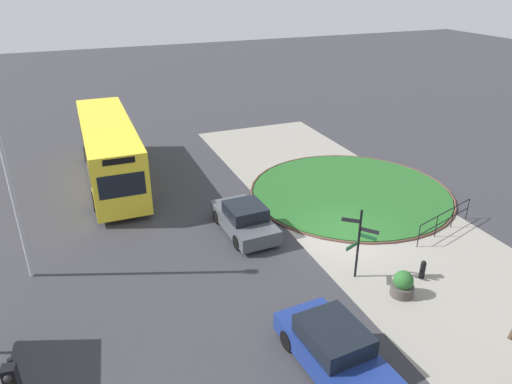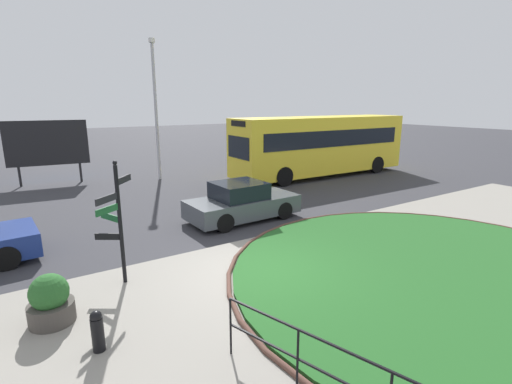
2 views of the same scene
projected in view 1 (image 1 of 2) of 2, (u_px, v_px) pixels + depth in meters
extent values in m
plane|color=#333338|center=(343.00, 234.00, 21.24)|extent=(120.00, 120.00, 0.00)
cube|color=gray|center=(379.00, 226.00, 21.89)|extent=(32.00, 8.15, 0.02)
cylinder|color=#235B23|center=(350.00, 192.00, 25.13)|extent=(10.28, 10.28, 0.10)
torus|color=brown|center=(350.00, 192.00, 25.13)|extent=(10.59, 10.59, 0.11)
cylinder|color=black|center=(358.00, 245.00, 17.70)|extent=(0.09, 0.09, 2.82)
sphere|color=black|center=(362.00, 211.00, 17.08)|extent=(0.10, 0.10, 0.10)
cube|color=black|center=(350.00, 220.00, 17.37)|extent=(0.44, 0.53, 0.15)
cube|color=black|center=(370.00, 231.00, 17.23)|extent=(0.53, 0.45, 0.15)
cube|color=#195128|center=(369.00, 237.00, 17.32)|extent=(0.53, 0.39, 0.15)
cube|color=#195128|center=(352.00, 246.00, 17.40)|extent=(0.29, 0.66, 0.15)
cube|color=black|center=(357.00, 256.00, 17.52)|extent=(0.49, 0.34, 0.15)
cylinder|color=black|center=(422.00, 271.00, 18.11)|extent=(0.21, 0.21, 0.63)
sphere|color=black|center=(424.00, 263.00, 17.96)|extent=(0.20, 0.20, 0.20)
cube|color=black|center=(446.00, 212.00, 20.94)|extent=(1.21, 3.82, 0.03)
cube|color=black|center=(445.00, 221.00, 21.14)|extent=(1.21, 3.82, 0.03)
cylinder|color=black|center=(419.00, 236.00, 20.02)|extent=(0.04, 0.04, 1.05)
cylinder|color=black|center=(436.00, 227.00, 20.78)|extent=(0.04, 0.04, 1.05)
cylinder|color=black|center=(452.00, 217.00, 21.54)|extent=(0.04, 0.04, 1.05)
cylinder|color=black|center=(468.00, 209.00, 22.30)|extent=(0.04, 0.04, 1.05)
cube|color=yellow|center=(110.00, 150.00, 25.80)|extent=(10.83, 2.64, 3.09)
cube|color=black|center=(133.00, 139.00, 26.04)|extent=(9.51, 0.12, 0.88)
cube|color=black|center=(84.00, 145.00, 25.20)|extent=(9.51, 0.12, 0.88)
cube|color=black|center=(122.00, 186.00, 21.18)|extent=(0.04, 2.07, 1.10)
cube|color=black|center=(119.00, 161.00, 20.68)|extent=(0.03, 1.39, 0.28)
cylinder|color=black|center=(144.00, 194.00, 23.84)|extent=(1.00, 0.31, 1.00)
cylinder|color=black|center=(96.00, 201.00, 23.07)|extent=(1.00, 0.31, 1.00)
cylinder|color=black|center=(126.00, 149.00, 29.66)|extent=(1.00, 0.31, 1.00)
cylinder|color=black|center=(87.00, 154.00, 28.89)|extent=(1.00, 0.31, 1.00)
cube|color=navy|center=(336.00, 355.00, 13.92)|extent=(4.40, 2.16, 0.64)
cube|color=black|center=(334.00, 335.00, 13.80)|extent=(2.14, 1.78, 0.60)
cylinder|color=black|center=(388.00, 382.00, 13.26)|extent=(0.65, 0.26, 0.64)
cylinder|color=black|center=(333.00, 324.00, 15.41)|extent=(0.65, 0.26, 0.64)
cylinder|color=black|center=(288.00, 340.00, 14.74)|extent=(0.65, 0.26, 0.64)
cube|color=#474C51|center=(244.00, 222.00, 21.25)|extent=(4.09, 1.95, 0.64)
cube|color=black|center=(245.00, 211.00, 20.85)|extent=(1.77, 1.65, 0.58)
cube|color=#EAEACC|center=(217.00, 205.00, 22.70)|extent=(0.03, 0.20, 0.12)
cube|color=#EAEACC|center=(238.00, 200.00, 23.10)|extent=(0.03, 0.20, 0.12)
cylinder|color=black|center=(217.00, 217.00, 22.04)|extent=(0.65, 0.24, 0.64)
cylinder|color=black|center=(250.00, 210.00, 22.65)|extent=(0.65, 0.24, 0.64)
cylinder|color=black|center=(238.00, 242.00, 19.99)|extent=(0.65, 0.24, 0.64)
cylinder|color=black|center=(273.00, 234.00, 20.60)|extent=(0.65, 0.24, 0.64)
cube|color=black|center=(12.00, 382.00, 9.30)|extent=(0.29, 0.29, 0.78)
sphere|color=black|center=(8.00, 379.00, 9.06)|extent=(0.16, 0.16, 0.16)
cylinder|color=#B7B7BC|center=(12.00, 192.00, 16.85)|extent=(0.16, 0.16, 7.12)
cylinder|color=#47423D|center=(402.00, 290.00, 17.20)|extent=(0.84, 0.84, 0.42)
sphere|color=#286028|center=(403.00, 280.00, 17.01)|extent=(0.71, 0.71, 0.71)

